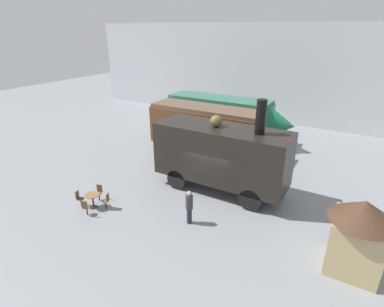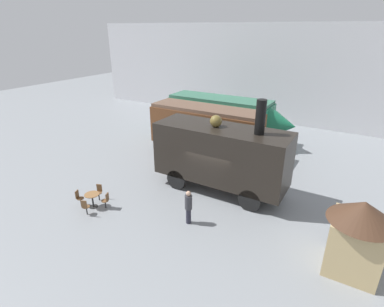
% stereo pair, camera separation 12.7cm
% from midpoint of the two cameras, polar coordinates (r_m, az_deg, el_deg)
% --- Properties ---
extents(ground_plane, '(80.00, 80.00, 0.00)m').
position_cam_midpoint_polar(ground_plane, '(16.97, 3.78, -7.41)').
color(ground_plane, gray).
extents(backdrop_wall, '(44.00, 0.15, 9.00)m').
position_cam_midpoint_polar(backdrop_wall, '(29.39, 17.81, 13.93)').
color(backdrop_wall, silver).
rests_on(backdrop_wall, ground_plane).
extents(streamlined_locomotive, '(10.17, 2.59, 3.45)m').
position_cam_midpoint_polar(streamlined_locomotive, '(24.11, 6.57, 7.19)').
color(streamlined_locomotive, '#196B47').
rests_on(streamlined_locomotive, ground_plane).
extents(passenger_coach_wooden, '(8.00, 2.42, 3.46)m').
position_cam_midpoint_polar(passenger_coach_wooden, '(21.40, 2.36, 5.09)').
color(passenger_coach_wooden, brown).
rests_on(passenger_coach_wooden, ground_plane).
extents(steam_locomotive, '(7.27, 2.46, 5.43)m').
position_cam_midpoint_polar(steam_locomotive, '(16.28, 5.40, 0.00)').
color(steam_locomotive, black).
rests_on(steam_locomotive, ground_plane).
extents(cafe_table_near, '(0.74, 0.74, 0.75)m').
position_cam_midpoint_polar(cafe_table_near, '(16.19, -18.63, -8.01)').
color(cafe_table_near, black).
rests_on(cafe_table_near, ground_plane).
extents(cafe_chair_0, '(0.39, 0.38, 0.87)m').
position_cam_midpoint_polar(cafe_chair_0, '(16.56, -20.92, -7.83)').
color(cafe_chair_0, black).
rests_on(cafe_chair_0, ground_plane).
extents(cafe_chair_1, '(0.38, 0.39, 0.87)m').
position_cam_midpoint_polar(cafe_chair_1, '(15.67, -19.83, -9.51)').
color(cafe_chair_1, black).
rests_on(cafe_chair_1, ground_plane).
extents(cafe_chair_2, '(0.39, 0.38, 0.87)m').
position_cam_midpoint_polar(cafe_chair_2, '(15.90, -16.20, -8.49)').
color(cafe_chair_2, black).
rests_on(cafe_chair_2, ground_plane).
extents(cafe_chair_3, '(0.38, 0.39, 0.87)m').
position_cam_midpoint_polar(cafe_chair_3, '(16.78, -17.48, -6.90)').
color(cafe_chair_3, black).
rests_on(cafe_chair_3, ground_plane).
extents(visitor_person, '(0.34, 0.34, 1.71)m').
position_cam_midpoint_polar(visitor_person, '(14.04, -0.79, -9.96)').
color(visitor_person, '#262633').
rests_on(visitor_person, ground_plane).
extents(ticket_kiosk, '(2.34, 2.34, 3.00)m').
position_cam_midpoint_polar(ticket_kiosk, '(12.74, 28.90, -13.03)').
color(ticket_kiosk, tan).
rests_on(ticket_kiosk, ground_plane).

